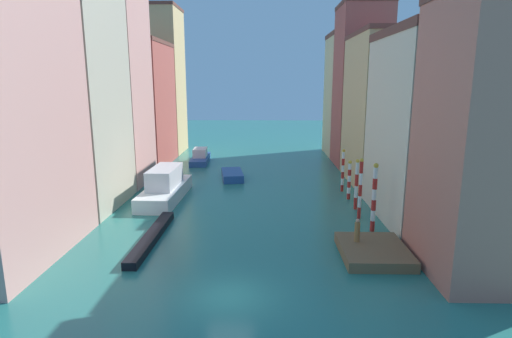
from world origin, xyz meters
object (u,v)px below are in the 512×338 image
at_px(mooring_pole_1, 360,188).
at_px(gondola_black, 152,237).
at_px(waterfront_dock, 373,251).
at_px(motorboat_1, 200,157).
at_px(person_on_dock, 357,231).
at_px(mooring_pole_0, 374,197).
at_px(motorboat_0, 232,175).
at_px(mooring_pole_3, 349,179).
at_px(mooring_pole_4, 343,170).
at_px(mooring_pole_2, 356,184).
at_px(vaporetto_white, 165,187).

distance_m(mooring_pole_1, gondola_black, 17.01).
bearing_deg(waterfront_dock, motorboat_1, 117.19).
relative_size(person_on_dock, motorboat_1, 0.20).
height_order(mooring_pole_0, motorboat_0, mooring_pole_0).
relative_size(waterfront_dock, mooring_pole_3, 1.37).
height_order(mooring_pole_4, gondola_black, mooring_pole_4).
height_order(mooring_pole_2, mooring_pole_4, mooring_pole_2).
bearing_deg(mooring_pole_2, mooring_pole_3, 89.90).
bearing_deg(waterfront_dock, person_on_dock, 138.27).
height_order(mooring_pole_2, motorboat_1, mooring_pole_2).
relative_size(gondola_black, motorboat_0, 1.81).
bearing_deg(mooring_pole_0, mooring_pole_1, 96.75).
height_order(mooring_pole_1, motorboat_0, mooring_pole_1).
xyz_separation_m(person_on_dock, gondola_black, (-14.33, 1.51, -1.14)).
xyz_separation_m(mooring_pole_0, mooring_pole_3, (-0.10, 8.74, -0.74)).
bearing_deg(mooring_pole_3, person_on_dock, -98.76).
bearing_deg(motorboat_1, mooring_pole_4, -41.99).
relative_size(mooring_pole_4, vaporetto_white, 0.44).
distance_m(mooring_pole_2, vaporetto_white, 18.04).
relative_size(mooring_pole_1, motorboat_1, 0.64).
distance_m(mooring_pole_3, gondola_black, 19.72).
xyz_separation_m(mooring_pole_2, motorboat_0, (-11.97, 11.46, -1.89)).
bearing_deg(mooring_pole_0, waterfront_dock, -103.32).
height_order(mooring_pole_0, mooring_pole_2, mooring_pole_0).
height_order(waterfront_dock, mooring_pole_3, mooring_pole_3).
bearing_deg(motorboat_1, gondola_black, -87.94).
height_order(person_on_dock, mooring_pole_1, mooring_pole_1).
bearing_deg(mooring_pole_2, mooring_pole_4, 90.89).
height_order(waterfront_dock, mooring_pole_4, mooring_pole_4).
bearing_deg(mooring_pole_3, motorboat_0, 145.29).
xyz_separation_m(person_on_dock, mooring_pole_4, (1.83, 15.43, 0.86)).
distance_m(person_on_dock, gondola_black, 14.45).
bearing_deg(waterfront_dock, mooring_pole_0, 76.68).
xyz_separation_m(mooring_pole_4, motorboat_0, (-11.88, 5.40, -1.83)).
height_order(waterfront_dock, vaporetto_white, vaporetto_white).
bearing_deg(motorboat_0, gondola_black, -102.49).
distance_m(mooring_pole_4, vaporetto_white, 18.02).
xyz_separation_m(mooring_pole_4, gondola_black, (-16.16, -13.92, -2.00)).
bearing_deg(gondola_black, waterfront_dock, -8.72).
bearing_deg(mooring_pole_1, mooring_pole_4, 88.94).
bearing_deg(vaporetto_white, motorboat_1, 88.55).
bearing_deg(mooring_pole_3, mooring_pole_2, -90.10).
relative_size(mooring_pole_2, gondola_black, 0.46).
distance_m(gondola_black, motorboat_0, 19.79).
bearing_deg(motorboat_1, vaporetto_white, -91.45).
relative_size(mooring_pole_0, mooring_pole_3, 1.38).
distance_m(mooring_pole_0, gondola_black, 16.69).
height_order(mooring_pole_3, motorboat_1, mooring_pole_3).
bearing_deg(gondola_black, motorboat_1, 92.06).
bearing_deg(gondola_black, vaporetto_white, 98.20).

